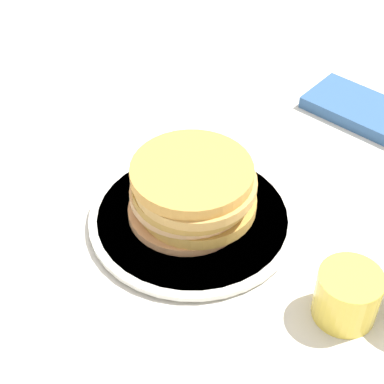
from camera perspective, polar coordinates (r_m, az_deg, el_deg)
name	(u,v)px	position (r m, az deg, el deg)	size (l,w,h in m)	color
ground_plane	(197,219)	(0.87, 0.47, -2.40)	(4.00, 4.00, 0.00)	silver
plate	(192,218)	(0.86, 0.00, -2.29)	(0.28, 0.28, 0.01)	silver
pancake_stack	(193,192)	(0.83, 0.10, 0.03)	(0.17, 0.17, 0.09)	tan
juice_glass	(347,295)	(0.76, 13.63, -8.92)	(0.07, 0.07, 0.07)	yellow
napkin	(359,109)	(1.08, 14.64, 7.17)	(0.18, 0.13, 0.02)	#33598C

